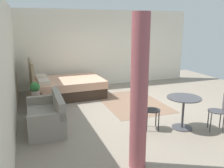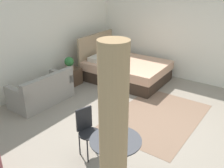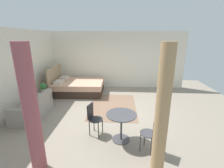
{
  "view_description": "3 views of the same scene",
  "coord_description": "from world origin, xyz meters",
  "px_view_note": "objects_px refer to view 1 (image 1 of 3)",
  "views": [
    {
      "loc": [
        -5.8,
        2.97,
        2.26
      ],
      "look_at": [
        -0.29,
        0.96,
        0.81
      ],
      "focal_mm": 38.47,
      "sensor_mm": 36.0,
      "label": 1
    },
    {
      "loc": [
        -4.05,
        -1.9,
        2.87
      ],
      "look_at": [
        -0.17,
        0.88,
        0.78
      ],
      "focal_mm": 40.49,
      "sensor_mm": 36.0,
      "label": 2
    },
    {
      "loc": [
        -5.06,
        -0.2,
        2.5
      ],
      "look_at": [
        0.47,
        0.13,
        0.85
      ],
      "focal_mm": 25.11,
      "sensor_mm": 36.0,
      "label": 3
    }
  ],
  "objects_px": {
    "couch": "(47,117)",
    "nightstand": "(36,103)",
    "potted_plant": "(35,89)",
    "cafe_chair_near_window": "(149,107)",
    "cafe_chair_near_couch": "(221,109)",
    "balcony_table": "(183,107)",
    "bed": "(66,87)"
  },
  "relations": [
    {
      "from": "nightstand",
      "to": "cafe_chair_near_couch",
      "type": "relative_size",
      "value": 0.55
    },
    {
      "from": "bed",
      "to": "nightstand",
      "type": "distance_m",
      "value": 1.52
    },
    {
      "from": "bed",
      "to": "balcony_table",
      "type": "distance_m",
      "value": 3.96
    },
    {
      "from": "potted_plant",
      "to": "cafe_chair_near_couch",
      "type": "xyz_separation_m",
      "value": [
        -2.54,
        -3.69,
        -0.14
      ]
    },
    {
      "from": "cafe_chair_near_window",
      "to": "cafe_chair_near_couch",
      "type": "distance_m",
      "value": 1.54
    },
    {
      "from": "couch",
      "to": "cafe_chair_near_window",
      "type": "bearing_deg",
      "value": -110.97
    },
    {
      "from": "couch",
      "to": "balcony_table",
      "type": "distance_m",
      "value": 3.03
    },
    {
      "from": "nightstand",
      "to": "potted_plant",
      "type": "xyz_separation_m",
      "value": [
        -0.1,
        -0.01,
        0.42
      ]
    },
    {
      "from": "nightstand",
      "to": "cafe_chair_near_couch",
      "type": "distance_m",
      "value": 4.55
    },
    {
      "from": "couch",
      "to": "nightstand",
      "type": "relative_size",
      "value": 3.17
    },
    {
      "from": "nightstand",
      "to": "bed",
      "type": "bearing_deg",
      "value": -40.76
    },
    {
      "from": "potted_plant",
      "to": "cafe_chair_near_window",
      "type": "height_order",
      "value": "cafe_chair_near_window"
    },
    {
      "from": "nightstand",
      "to": "balcony_table",
      "type": "bearing_deg",
      "value": -126.58
    },
    {
      "from": "nightstand",
      "to": "cafe_chair_near_window",
      "type": "height_order",
      "value": "cafe_chair_near_window"
    },
    {
      "from": "bed",
      "to": "couch",
      "type": "relative_size",
      "value": 1.56
    },
    {
      "from": "potted_plant",
      "to": "balcony_table",
      "type": "relative_size",
      "value": 0.49
    },
    {
      "from": "couch",
      "to": "bed",
      "type": "bearing_deg",
      "value": -18.75
    },
    {
      "from": "balcony_table",
      "to": "cafe_chair_near_couch",
      "type": "xyz_separation_m",
      "value": [
        -0.39,
        -0.67,
        0.0
      ]
    },
    {
      "from": "balcony_table",
      "to": "cafe_chair_near_couch",
      "type": "height_order",
      "value": "cafe_chair_near_couch"
    },
    {
      "from": "cafe_chair_near_window",
      "to": "balcony_table",
      "type": "bearing_deg",
      "value": -107.15
    },
    {
      "from": "nightstand",
      "to": "balcony_table",
      "type": "xyz_separation_m",
      "value": [
        -2.25,
        -3.03,
        0.28
      ]
    },
    {
      "from": "potted_plant",
      "to": "cafe_chair_near_couch",
      "type": "relative_size",
      "value": 0.44
    },
    {
      "from": "bed",
      "to": "cafe_chair_near_couch",
      "type": "height_order",
      "value": "bed"
    },
    {
      "from": "cafe_chair_near_window",
      "to": "potted_plant",
      "type": "bearing_deg",
      "value": 49.91
    },
    {
      "from": "nightstand",
      "to": "cafe_chair_near_window",
      "type": "xyz_separation_m",
      "value": [
        -2.02,
        -2.29,
        0.28
      ]
    },
    {
      "from": "potted_plant",
      "to": "balcony_table",
      "type": "distance_m",
      "value": 3.71
    },
    {
      "from": "couch",
      "to": "potted_plant",
      "type": "height_order",
      "value": "potted_plant"
    },
    {
      "from": "potted_plant",
      "to": "cafe_chair_near_couch",
      "type": "distance_m",
      "value": 4.48
    },
    {
      "from": "couch",
      "to": "cafe_chair_near_window",
      "type": "relative_size",
      "value": 1.71
    },
    {
      "from": "bed",
      "to": "nightstand",
      "type": "bearing_deg",
      "value": 139.24
    },
    {
      "from": "bed",
      "to": "balcony_table",
      "type": "xyz_separation_m",
      "value": [
        -3.39,
        -2.04,
        0.2
      ]
    },
    {
      "from": "couch",
      "to": "nightstand",
      "type": "height_order",
      "value": "couch"
    }
  ]
}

